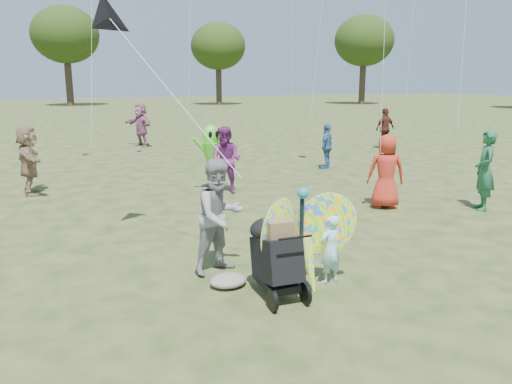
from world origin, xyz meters
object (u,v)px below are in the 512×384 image
crowd_h (385,128)px  alien_kite (212,154)px  crowd_c (327,146)px  crowd_d (29,160)px  crowd_a (386,171)px  crowd_e (226,160)px  butterfly_kite (305,240)px  crowd_j (141,125)px  crowd_f (485,170)px  child_girl (330,249)px  adult_man (220,216)px  jogging_stroller (275,253)px

crowd_h → alien_kite: (-9.52, -4.62, 0.12)m
crowd_c → alien_kite: (-4.57, -1.53, 0.23)m
crowd_c → crowd_d: size_ratio=0.84×
crowd_a → crowd_c: (1.65, 4.93, -0.10)m
crowd_e → butterfly_kite: (-1.30, -6.07, -0.15)m
crowd_c → crowd_h: size_ratio=0.87×
crowd_j → crowd_c: bearing=4.5°
crowd_e → butterfly_kite: crowd_e is taller
alien_kite → crowd_f: bearing=-43.2°
child_girl → crowd_e: bearing=-106.1°
crowd_h → alien_kite: bearing=18.6°
crowd_j → crowd_h: bearing=38.0°
crowd_c → crowd_e: size_ratio=0.87×
child_girl → adult_man: adult_man is taller
crowd_e → crowd_h: size_ratio=1.00×
adult_man → crowd_f: bearing=-7.7°
crowd_f → crowd_j: size_ratio=0.95×
adult_man → crowd_j: size_ratio=0.92×
crowd_e → alien_kite: size_ratio=0.98×
crowd_a → crowd_d: (-7.26, 4.94, 0.04)m
crowd_f → butterfly_kite: crowd_f is taller
crowd_c → alien_kite: size_ratio=0.85×
crowd_j → jogging_stroller: 16.52m
crowd_j → crowd_e: bearing=-23.1°
butterfly_kite → child_girl: bearing=-0.6°
child_girl → alien_kite: (0.63, 6.51, 0.47)m
crowd_e → jogging_stroller: (-1.79, -6.15, -0.24)m
crowd_a → crowd_h: size_ratio=0.98×
jogging_stroller → crowd_f: bearing=23.2°
adult_man → child_girl: bearing=-56.7°
jogging_stroller → adult_man: bearing=110.8°
adult_man → crowd_d: (-2.45, 6.96, 0.01)m
crowd_h → jogging_stroller: bearing=38.1°
crowd_d → crowd_h: size_ratio=1.03×
crowd_a → adult_man: bearing=51.5°
child_girl → crowd_j: 16.37m
crowd_e → crowd_f: size_ratio=0.96×
crowd_c → butterfly_kite: crowd_c is taller
crowd_d → alien_kite: size_ratio=1.01×
crowd_a → alien_kite: 4.49m
crowd_a → crowd_c: size_ratio=1.14×
crowd_a → child_girl: bearing=69.9°
crowd_h → alien_kite: 10.58m
crowd_j → alien_kite: bearing=-24.5°
crowd_c → jogging_stroller: size_ratio=1.36×
crowd_a → crowd_c: crowd_a is taller
crowd_d → crowd_j: bearing=-30.0°
child_girl → jogging_stroller: 0.93m
alien_kite → crowd_h: bearing=25.9°
crowd_d → alien_kite: (4.34, -1.54, 0.09)m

